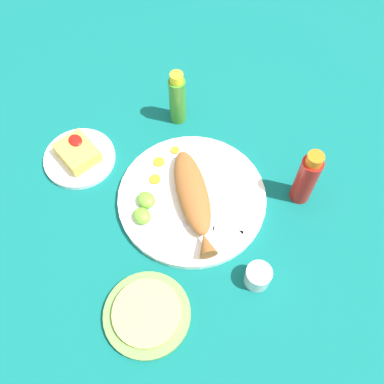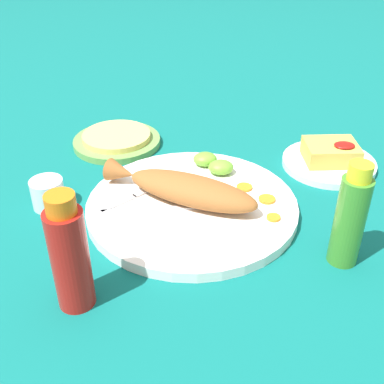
{
  "view_description": "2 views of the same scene",
  "coord_description": "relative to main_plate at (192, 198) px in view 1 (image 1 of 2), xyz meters",
  "views": [
    {
      "loc": [
        -0.38,
        0.33,
        0.92
      ],
      "look_at": [
        0.0,
        0.0,
        0.04
      ],
      "focal_mm": 40.0,
      "sensor_mm": 36.0,
      "label": 1
    },
    {
      "loc": [
        -0.03,
        -0.68,
        0.48
      ],
      "look_at": [
        0.0,
        0.0,
        0.04
      ],
      "focal_mm": 45.0,
      "sensor_mm": 36.0,
      "label": 2
    }
  ],
  "objects": [
    {
      "name": "ground_plane",
      "position": [
        0.0,
        0.0,
        -0.01
      ],
      "size": [
        4.0,
        4.0,
        0.0
      ],
      "primitive_type": "plane",
      "color": "#0C605B"
    },
    {
      "name": "carrot_slice_near",
      "position": [
        0.13,
        -0.05,
        0.01
      ],
      "size": [
        0.02,
        0.02,
        0.0
      ],
      "primitive_type": "cylinder",
      "color": "orange",
      "rests_on": "main_plate"
    },
    {
      "name": "hot_sauce_bottle_red",
      "position": [
        -0.16,
        -0.21,
        0.07
      ],
      "size": [
        0.05,
        0.05,
        0.17
      ],
      "color": "#B21914",
      "rests_on": "ground_plane"
    },
    {
      "name": "salt_cup",
      "position": [
        -0.25,
        0.02,
        0.01
      ],
      "size": [
        0.06,
        0.06,
        0.05
      ],
      "color": "silver",
      "rests_on": "ground_plane"
    },
    {
      "name": "fork_far",
      "position": [
        -0.09,
        0.02,
        0.01
      ],
      "size": [
        0.15,
        0.13,
        0.0
      ],
      "rotation": [
        0.0,
        0.0,
        10.11
      ],
      "color": "silver",
      "rests_on": "main_plate"
    },
    {
      "name": "fork_near",
      "position": [
        -0.09,
        -0.03,
        0.01
      ],
      "size": [
        0.19,
        0.03,
        0.0
      ],
      "rotation": [
        0.0,
        0.0,
        9.51
      ],
      "color": "silver",
      "rests_on": "main_plate"
    },
    {
      "name": "tortilla_plate",
      "position": [
        -0.15,
        0.26,
        -0.0
      ],
      "size": [
        0.19,
        0.19,
        0.01
      ],
      "primitive_type": "cylinder",
      "color": "#6B9E4C",
      "rests_on": "ground_plane"
    },
    {
      "name": "main_plate",
      "position": [
        0.0,
        0.0,
        0.0
      ],
      "size": [
        0.36,
        0.36,
        0.02
      ],
      "primitive_type": "cylinder",
      "color": "white",
      "rests_on": "ground_plane"
    },
    {
      "name": "side_plate_fries",
      "position": [
        0.28,
        0.14,
        -0.0
      ],
      "size": [
        0.18,
        0.18,
        0.01
      ],
      "primitive_type": "cylinder",
      "color": "white",
      "rests_on": "ground_plane"
    },
    {
      "name": "tortilla_stack",
      "position": [
        -0.15,
        0.26,
        0.01
      ],
      "size": [
        0.15,
        0.15,
        0.01
      ],
      "primitive_type": "cylinder",
      "color": "#E0C666",
      "rests_on": "tortilla_plate"
    },
    {
      "name": "carrot_slice_mid",
      "position": [
        0.13,
        0.0,
        0.01
      ],
      "size": [
        0.03,
        0.03,
        0.0
      ],
      "primitive_type": "cylinder",
      "color": "orange",
      "rests_on": "main_plate"
    },
    {
      "name": "carrot_slice_far",
      "position": [
        0.1,
        0.04,
        0.01
      ],
      "size": [
        0.03,
        0.03,
        0.0
      ],
      "primitive_type": "cylinder",
      "color": "orange",
      "rests_on": "main_plate"
    },
    {
      "name": "fried_fish",
      "position": [
        -0.01,
        0.01,
        0.03
      ],
      "size": [
        0.28,
        0.18,
        0.05
      ],
      "rotation": [
        0.0,
        0.0,
        -0.48
      ],
      "color": "#935628",
      "rests_on": "main_plate"
    },
    {
      "name": "fries_pile",
      "position": [
        0.28,
        0.14,
        0.02
      ],
      "size": [
        0.1,
        0.08,
        0.04
      ],
      "color": "gold",
      "rests_on": "side_plate_fries"
    },
    {
      "name": "lime_wedge_main",
      "position": [
        0.06,
        0.09,
        0.02
      ],
      "size": [
        0.05,
        0.04,
        0.03
      ],
      "primitive_type": "ellipsoid",
      "color": "#6BB233",
      "rests_on": "main_plate"
    },
    {
      "name": "hot_sauce_bottle_green",
      "position": [
        0.22,
        -0.14,
        0.07
      ],
      "size": [
        0.04,
        0.04,
        0.16
      ],
      "color": "#3D8428",
      "rests_on": "ground_plane"
    },
    {
      "name": "lime_wedge_side",
      "position": [
        0.03,
        0.13,
        0.02
      ],
      "size": [
        0.05,
        0.04,
        0.03
      ],
      "primitive_type": "ellipsoid",
      "color": "#6BB233",
      "rests_on": "main_plate"
    }
  ]
}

